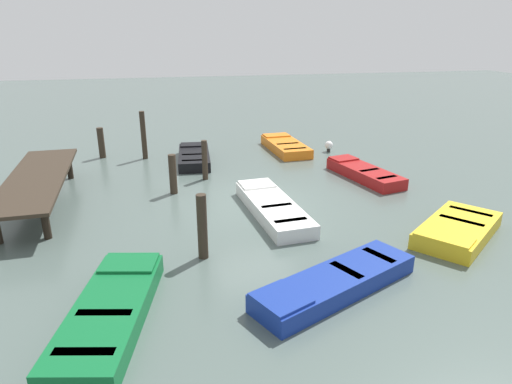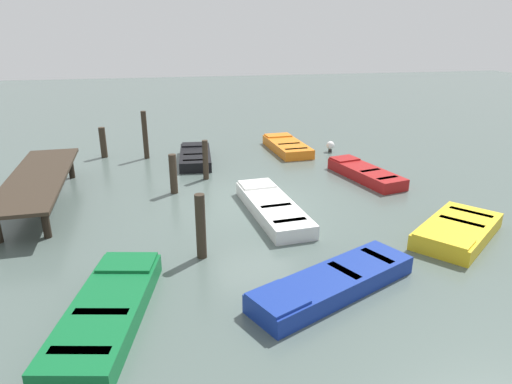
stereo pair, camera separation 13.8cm
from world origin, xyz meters
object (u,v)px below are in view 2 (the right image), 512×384
Objects in this scene: rowboat_red at (365,173)px; mooring_piling_mid_left at (173,174)px; rowboat_green at (108,310)px; marker_buoy at (330,146)px; rowboat_orange at (287,146)px; mooring_piling_far_right at (205,160)px; rowboat_black at (195,157)px; mooring_piling_near_left at (201,227)px; rowboat_white at (272,207)px; mooring_piling_near_right at (103,142)px; dock_segment at (38,179)px; rowboat_blue at (333,283)px; mooring_piling_mid_right at (145,135)px; rowboat_yellow at (457,231)px.

mooring_piling_mid_left is (-0.13, 6.89, 0.45)m from rowboat_red.
marker_buoy is (10.80, -8.48, 0.07)m from rowboat_green.
rowboat_green is 13.17m from rowboat_orange.
rowboat_orange is 5.18m from mooring_piling_far_right.
mooring_piling_near_left is at bearing -179.26° from rowboat_black.
mooring_piling_near_left is (-2.27, 2.29, 0.59)m from rowboat_white.
mooring_piling_far_right is at bearing 66.03° from rowboat_red.
rowboat_black is 2.55× the size of mooring_piling_near_right.
marker_buoy is (-0.58, -1.84, 0.07)m from rowboat_orange.
mooring_piling_near_left reaches higher than rowboat_green.
rowboat_white is at bearing -143.74° from mooring_piling_near_right.
mooring_piling_near_left reaches higher than dock_segment.
rowboat_red is 3.86m from marker_buoy.
rowboat_orange is (6.99, -2.38, 0.00)m from rowboat_white.
rowboat_white and rowboat_orange have the same top height.
rowboat_black is at bearing 11.37° from rowboat_white.
mooring_piling_mid_left is (-4.56, 5.16, 0.45)m from rowboat_orange.
rowboat_red is at bearing -88.94° from mooring_piling_mid_left.
rowboat_blue is 8.26m from mooring_piling_far_right.
rowboat_white is at bearing -32.07° from rowboat_green.
mooring_piling_mid_left is (2.43, 2.78, 0.45)m from rowboat_white.
marker_buoy is at bearing -94.27° from mooring_piling_mid_right.
mooring_piling_far_right is 0.72× the size of mooring_piling_mid_right.
rowboat_black is 2.27× the size of mooring_piling_far_right.
rowboat_black and rowboat_yellow have the same top height.
dock_segment is 7.24m from rowboat_white.
rowboat_green is 1.16× the size of rowboat_orange.
mooring_piling_far_right reaches higher than rowboat_green.
dock_segment is at bearing 79.09° from rowboat_red.
rowboat_yellow is at bearing -135.68° from mooring_piling_near_right.
rowboat_green is 8.23× the size of marker_buoy.
marker_buoy is (-1.13, -9.75, -0.36)m from mooring_piling_near_right.
rowboat_green is 1.12× the size of rowboat_red.
dock_segment is 1.64× the size of rowboat_blue.
mooring_piling_near_right is (5.32, -1.33, -0.21)m from dock_segment.
mooring_piling_mid_left is at bearing 78.39° from rowboat_red.
rowboat_black is at bearing -15.33° from mooring_piling_mid_left.
dock_segment reaches higher than rowboat_blue.
rowboat_white is 1.16× the size of rowboat_red.
rowboat_green is 2.95m from mooring_piling_near_left.
rowboat_black is at bearing -104.24° from rowboat_blue.
rowboat_white is at bearing 157.44° from rowboat_orange.
mooring_piling_mid_left reaches higher than rowboat_green.
rowboat_red is at bearing 178.36° from marker_buoy.
marker_buoy is (8.68, -6.51, -0.52)m from mooring_piling_near_left.
mooring_piling_far_right reaches higher than rowboat_yellow.
dock_segment reaches higher than rowboat_orange.
rowboat_orange is 2.12× the size of mooring_piling_near_left.
mooring_piling_near_left is 10.86m from marker_buoy.
rowboat_yellow is 2.46× the size of mooring_piling_mid_left.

